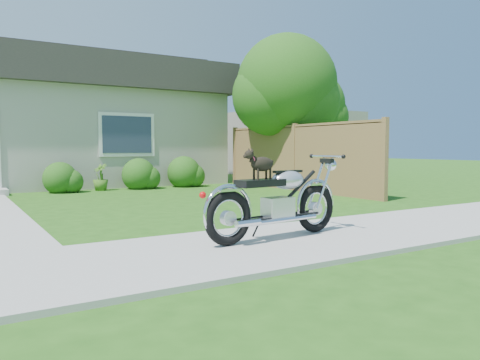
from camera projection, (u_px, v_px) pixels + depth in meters
name	position (u px, v px, depth m)	size (l,w,h in m)	color
ground	(170.00, 258.00, 5.15)	(80.00, 80.00, 0.00)	#235114
sidewalk	(170.00, 256.00, 5.15)	(24.00, 2.20, 0.04)	#9E9B93
house	(22.00, 119.00, 15.17)	(12.60, 7.03, 4.50)	#AFAB9E
fence	(294.00, 157.00, 13.27)	(0.12, 6.62, 1.90)	olive
tree_near	(291.00, 89.00, 14.17)	(3.03, 3.03, 4.65)	#3D2B1C
tree_far	(313.00, 109.00, 17.93)	(2.77, 2.74, 4.20)	#3D2B1C
shrub_row	(61.00, 178.00, 12.59)	(10.38, 1.03, 1.03)	#245115
potted_plant_right	(100.00, 177.00, 13.20)	(0.43, 0.43, 0.76)	#3E6F1E
motorcycle_with_dog	(278.00, 199.00, 6.06)	(2.22, 0.60, 1.15)	black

